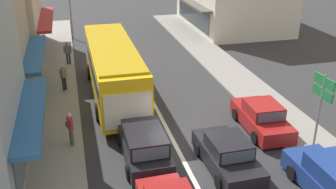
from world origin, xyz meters
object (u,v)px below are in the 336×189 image
(pedestrian_far_walker, at_px, (68,52))
(parked_sedan_kerb_second, at_px, (262,118))
(wagon_queue_gap_filler, at_px, (144,145))
(traffic_light_downstreet, at_px, (70,7))
(city_bus, at_px, (113,67))
(pedestrian_browsing_midblock, at_px, (64,76))
(sedan_adjacent_lane_lead, at_px, (227,155))
(parked_wagon_kerb_front, at_px, (335,182))
(pedestrian_with_handbag_near, at_px, (70,127))
(directional_road_sign, at_px, (322,94))

(pedestrian_far_walker, bearing_deg, parked_sedan_kerb_second, -53.18)
(wagon_queue_gap_filler, bearing_deg, traffic_light_downstreet, 96.58)
(city_bus, xyz_separation_m, pedestrian_browsing_midblock, (-2.90, 1.33, -0.81))
(sedan_adjacent_lane_lead, xyz_separation_m, wagon_queue_gap_filler, (-3.27, 1.53, 0.08))
(sedan_adjacent_lane_lead, xyz_separation_m, pedestrian_far_walker, (-6.20, 15.06, 0.40))
(city_bus, bearing_deg, pedestrian_far_walker, 112.14)
(pedestrian_browsing_midblock, xyz_separation_m, pedestrian_far_walker, (0.35, 4.95, 0.00))
(city_bus, bearing_deg, parked_wagon_kerb_front, -59.72)
(sedan_adjacent_lane_lead, bearing_deg, traffic_light_downstreet, 104.23)
(city_bus, distance_m, pedestrian_far_walker, 6.83)
(sedan_adjacent_lane_lead, xyz_separation_m, parked_wagon_kerb_front, (3.15, -2.85, 0.08))
(pedestrian_with_handbag_near, bearing_deg, pedestrian_browsing_midblock, 91.98)
(sedan_adjacent_lane_lead, height_order, wagon_queue_gap_filler, wagon_queue_gap_filler)
(pedestrian_with_handbag_near, bearing_deg, traffic_light_downstreet, 88.07)
(sedan_adjacent_lane_lead, relative_size, pedestrian_with_handbag_near, 2.60)
(wagon_queue_gap_filler, xyz_separation_m, pedestrian_browsing_midblock, (-3.27, 8.58, 0.32))
(pedestrian_far_walker, bearing_deg, pedestrian_browsing_midblock, -93.99)
(wagon_queue_gap_filler, relative_size, parked_wagon_kerb_front, 1.00)
(sedan_adjacent_lane_lead, xyz_separation_m, pedestrian_with_handbag_near, (-6.31, 3.41, 0.40))
(city_bus, height_order, sedan_adjacent_lane_lead, city_bus)
(sedan_adjacent_lane_lead, height_order, parked_sedan_kerb_second, same)
(pedestrian_with_handbag_near, relative_size, pedestrian_browsing_midblock, 1.00)
(sedan_adjacent_lane_lead, height_order, parked_wagon_kerb_front, parked_wagon_kerb_front)
(city_bus, height_order, parked_sedan_kerb_second, city_bus)
(directional_road_sign, bearing_deg, wagon_queue_gap_filler, 173.32)
(directional_road_sign, bearing_deg, parked_wagon_kerb_front, -112.57)
(traffic_light_downstreet, bearing_deg, parked_wagon_kerb_front, -70.72)
(pedestrian_with_handbag_near, distance_m, pedestrian_far_walker, 11.66)
(parked_wagon_kerb_front, relative_size, pedestrian_browsing_midblock, 2.77)
(wagon_queue_gap_filler, xyz_separation_m, pedestrian_with_handbag_near, (-3.04, 1.88, 0.32))
(sedan_adjacent_lane_lead, height_order, pedestrian_browsing_midblock, pedestrian_browsing_midblock)
(wagon_queue_gap_filler, distance_m, pedestrian_far_walker, 13.85)
(wagon_queue_gap_filler, relative_size, pedestrian_far_walker, 2.77)
(parked_wagon_kerb_front, bearing_deg, parked_sedan_kerb_second, 91.73)
(pedestrian_browsing_midblock, height_order, pedestrian_far_walker, same)
(pedestrian_browsing_midblock, distance_m, pedestrian_far_walker, 4.96)
(wagon_queue_gap_filler, distance_m, parked_sedan_kerb_second, 6.38)
(city_bus, bearing_deg, parked_sedan_kerb_second, -42.07)
(wagon_queue_gap_filler, bearing_deg, sedan_adjacent_lane_lead, -25.02)
(directional_road_sign, xyz_separation_m, pedestrian_with_handbag_near, (-10.90, 2.80, -1.64))
(traffic_light_downstreet, bearing_deg, directional_road_sign, -64.76)
(parked_sedan_kerb_second, relative_size, pedestrian_with_handbag_near, 2.61)
(parked_wagon_kerb_front, distance_m, pedestrian_with_handbag_near, 11.35)
(parked_wagon_kerb_front, xyz_separation_m, directional_road_sign, (1.44, 3.46, 1.96))
(sedan_adjacent_lane_lead, relative_size, pedestrian_browsing_midblock, 2.60)
(city_bus, distance_m, parked_sedan_kerb_second, 9.00)
(parked_sedan_kerb_second, xyz_separation_m, pedestrian_far_walker, (-9.18, 12.26, 0.40))
(wagon_queue_gap_filler, bearing_deg, directional_road_sign, -6.68)
(sedan_adjacent_lane_lead, bearing_deg, pedestrian_far_walker, 112.37)
(parked_sedan_kerb_second, distance_m, pedestrian_far_walker, 15.32)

